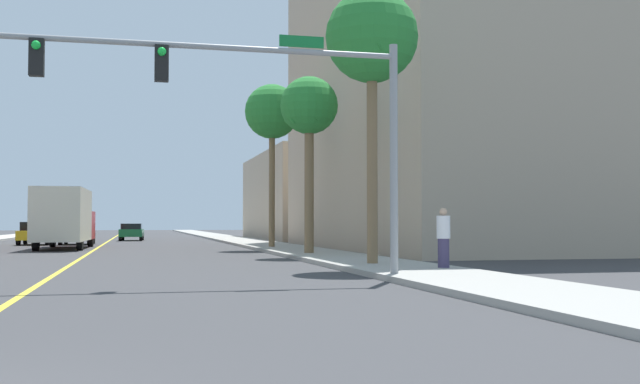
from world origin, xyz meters
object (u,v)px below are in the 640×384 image
(palm_far, at_px, (272,114))
(delivery_truck, at_px, (64,217))
(car_black, at_px, (77,234))
(car_yellow, at_px, (36,233))
(traffic_signal_mast, at_px, (238,92))
(car_green, at_px, (132,232))
(palm_near, at_px, (372,40))
(palm_mid, at_px, (309,110))
(pedestrian, at_px, (443,238))

(palm_far, xyz_separation_m, delivery_truck, (-10.60, 3.31, -5.44))
(car_black, bearing_deg, car_yellow, -178.60)
(traffic_signal_mast, height_order, car_green, traffic_signal_mast)
(palm_near, distance_m, car_yellow, 31.83)
(car_green, bearing_deg, palm_mid, -73.51)
(traffic_signal_mast, distance_m, car_black, 33.60)
(delivery_truck, relative_size, pedestrian, 5.44)
(car_yellow, relative_size, delivery_truck, 0.45)
(palm_mid, xyz_separation_m, pedestrian, (1.39, -10.91, -5.14))
(palm_mid, xyz_separation_m, palm_far, (-0.12, 8.28, 1.00))
(car_green, xyz_separation_m, delivery_truck, (-3.33, -18.31, 0.98))
(palm_near, bearing_deg, palm_mid, 91.00)
(palm_far, relative_size, pedestrian, 5.11)
(palm_mid, bearing_deg, car_yellow, 123.43)
(palm_mid, height_order, palm_far, palm_far)
(car_green, bearing_deg, traffic_signal_mast, -83.72)
(palm_far, xyz_separation_m, car_black, (-10.56, 11.68, -6.41))
(palm_near, bearing_deg, palm_far, 90.92)
(traffic_signal_mast, bearing_deg, palm_near, 43.95)
(palm_far, height_order, car_green, palm_far)
(pedestrian, bearing_deg, traffic_signal_mast, 135.77)
(palm_near, height_order, pedestrian, palm_near)
(traffic_signal_mast, relative_size, palm_far, 1.39)
(palm_mid, bearing_deg, palm_far, 90.83)
(palm_far, xyz_separation_m, car_green, (-7.27, 21.62, -6.42))
(car_green, bearing_deg, delivery_truck, -97.71)
(delivery_truck, bearing_deg, car_black, 91.15)
(palm_far, distance_m, pedestrian, 20.20)
(car_yellow, xyz_separation_m, pedestrian, (14.55, -30.84, 0.24))
(palm_near, bearing_deg, car_green, 101.17)
(pedestrian, bearing_deg, car_black, 49.01)
(car_green, relative_size, delivery_truck, 0.44)
(traffic_signal_mast, relative_size, pedestrian, 7.10)
(palm_mid, relative_size, car_green, 1.84)
(palm_near, bearing_deg, car_yellow, 115.25)
(palm_near, distance_m, pedestrian, 6.79)
(delivery_truck, bearing_deg, traffic_signal_mast, -74.59)
(pedestrian, bearing_deg, palm_mid, 34.92)
(traffic_signal_mast, relative_size, palm_mid, 1.61)
(palm_far, relative_size, delivery_truck, 0.94)
(palm_near, distance_m, delivery_truck, 23.28)
(delivery_truck, distance_m, pedestrian, 25.56)
(traffic_signal_mast, distance_m, delivery_truck, 25.37)
(traffic_signal_mast, height_order, palm_far, palm_far)
(delivery_truck, bearing_deg, palm_far, -15.90)
(palm_mid, xyz_separation_m, car_black, (-10.68, 19.96, -5.41))
(palm_far, bearing_deg, pedestrian, -85.50)
(palm_near, height_order, palm_far, palm_near)
(delivery_truck, bearing_deg, car_yellow, 107.73)
(car_yellow, bearing_deg, delivery_truck, -73.75)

